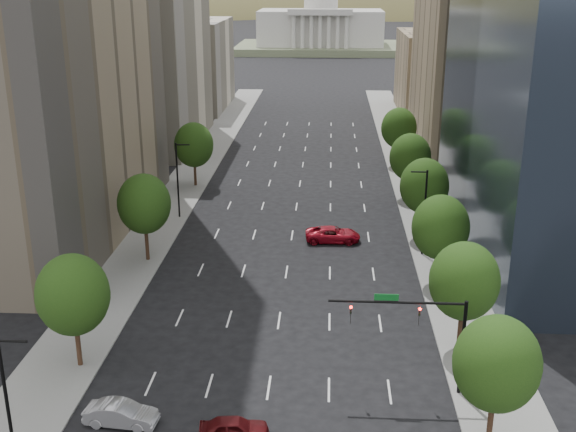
% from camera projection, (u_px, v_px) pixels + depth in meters
% --- Properties ---
extents(sidewalk_left, '(6.00, 200.00, 0.15)m').
position_uv_depth(sidewalk_left, '(153.00, 232.00, 78.00)').
color(sidewalk_left, slate).
rests_on(sidewalk_left, ground).
extents(sidewalk_right, '(6.00, 200.00, 0.15)m').
position_uv_depth(sidewalk_right, '(435.00, 238.00, 76.25)').
color(sidewalk_right, slate).
rests_on(sidewalk_right, ground).
extents(midrise_cream_left, '(14.00, 30.00, 35.00)m').
position_uv_depth(midrise_cream_left, '(152.00, 36.00, 113.38)').
color(midrise_cream_left, beige).
rests_on(midrise_cream_left, ground).
extents(filler_left, '(14.00, 26.00, 18.00)m').
position_uv_depth(filler_left, '(193.00, 65.00, 147.28)').
color(filler_left, beige).
rests_on(filler_left, ground).
extents(parking_tan_right, '(14.00, 30.00, 30.00)m').
position_uv_depth(parking_tan_right, '(468.00, 56.00, 108.56)').
color(parking_tan_right, '#8C7759').
rests_on(parking_tan_right, ground).
extents(filler_right, '(14.00, 26.00, 16.00)m').
position_uv_depth(filler_right, '(435.00, 73.00, 141.97)').
color(filler_right, '#8C7759').
rests_on(filler_right, ground).
extents(tree_right_0, '(5.20, 5.20, 8.39)m').
position_uv_depth(tree_right_0, '(497.00, 364.00, 41.59)').
color(tree_right_0, '#382316').
rests_on(tree_right_0, ground).
extents(tree_right_1, '(5.20, 5.20, 8.75)m').
position_uv_depth(tree_right_1, '(464.00, 281.00, 51.84)').
color(tree_right_1, '#382316').
rests_on(tree_right_1, ground).
extents(tree_right_2, '(5.20, 5.20, 8.61)m').
position_uv_depth(tree_right_2, '(441.00, 227.00, 63.21)').
color(tree_right_2, '#382316').
rests_on(tree_right_2, ground).
extents(tree_right_3, '(5.20, 5.20, 8.89)m').
position_uv_depth(tree_right_3, '(424.00, 186.00, 74.43)').
color(tree_right_3, '#382316').
rests_on(tree_right_3, ground).
extents(tree_right_4, '(5.20, 5.20, 8.46)m').
position_uv_depth(tree_right_4, '(410.00, 157.00, 87.78)').
color(tree_right_4, '#382316').
rests_on(tree_right_4, ground).
extents(tree_right_5, '(5.20, 5.20, 8.75)m').
position_uv_depth(tree_right_5, '(399.00, 128.00, 102.77)').
color(tree_right_5, '#382316').
rests_on(tree_right_5, ground).
extents(tree_left_0, '(5.20, 5.20, 8.75)m').
position_uv_depth(tree_left_0, '(73.00, 295.00, 49.64)').
color(tree_left_0, '#382316').
rests_on(tree_left_0, ground).
extents(tree_left_1, '(5.20, 5.20, 8.97)m').
position_uv_depth(tree_left_1, '(144.00, 204.00, 68.44)').
color(tree_left_1, '#382316').
rests_on(tree_left_1, ground).
extents(tree_left_2, '(5.20, 5.20, 8.68)m').
position_uv_depth(tree_left_2, '(194.00, 145.00, 93.05)').
color(tree_left_2, '#382316').
rests_on(tree_left_2, ground).
extents(streetlight_rn, '(1.70, 0.20, 9.00)m').
position_uv_depth(streetlight_rn, '(424.00, 210.00, 70.09)').
color(streetlight_rn, black).
rests_on(streetlight_rn, ground).
extents(streetlight_ls, '(1.70, 0.20, 9.00)m').
position_uv_depth(streetlight_ls, '(8.00, 405.00, 38.59)').
color(streetlight_ls, black).
rests_on(streetlight_ls, ground).
extents(streetlight_ln, '(1.70, 0.20, 9.00)m').
position_uv_depth(streetlight_ln, '(178.00, 178.00, 81.03)').
color(streetlight_ln, black).
rests_on(streetlight_ln, ground).
extents(traffic_signal, '(9.12, 0.40, 7.38)m').
position_uv_depth(traffic_signal, '(427.00, 325.00, 46.57)').
color(traffic_signal, black).
rests_on(traffic_signal, ground).
extents(capitol, '(60.00, 40.00, 35.20)m').
position_uv_depth(capitol, '(321.00, 27.00, 253.26)').
color(capitol, '#596647').
rests_on(capitol, ground).
extents(foothills, '(720.00, 413.00, 263.00)m').
position_uv_depth(foothills, '(367.00, 53.00, 596.31)').
color(foothills, olive).
rests_on(foothills, ground).
extents(car_maroon, '(4.49, 2.25, 1.47)m').
position_uv_depth(car_maroon, '(234.00, 428.00, 43.29)').
color(car_maroon, '#480C0E').
rests_on(car_maroon, ground).
extents(car_silver, '(4.80, 2.06, 1.54)m').
position_uv_depth(car_silver, '(121.00, 414.00, 44.65)').
color(car_silver, '#A4A4AA').
rests_on(car_silver, ground).
extents(car_red_far, '(5.93, 2.90, 1.62)m').
position_uv_depth(car_red_far, '(333.00, 234.00, 75.11)').
color(car_red_far, maroon).
rests_on(car_red_far, ground).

